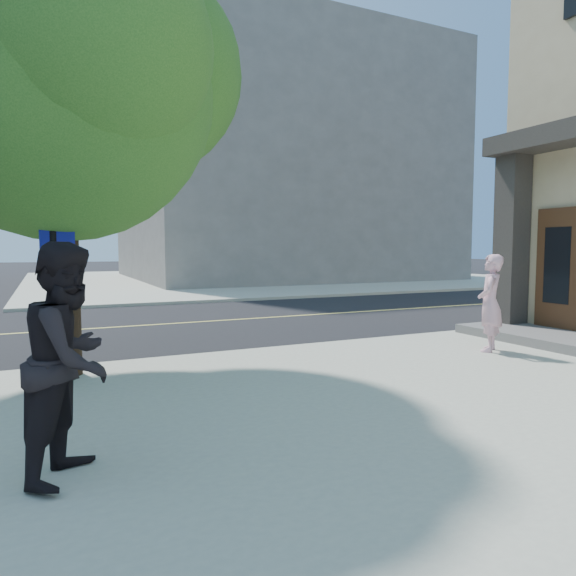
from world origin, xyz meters
TOP-DOWN VIEW (x-y plane):
  - ground at (0.00, 0.00)m, footprint 140.00×140.00m
  - road_ew at (0.00, 4.50)m, footprint 140.00×9.00m
  - sidewalk_ne at (13.50, 21.50)m, footprint 29.00×25.00m
  - filler_ne at (14.00, 22.00)m, footprint 18.00×16.00m
  - man_on_phone at (7.45, -2.05)m, footprint 0.76×0.73m
  - pedestrian at (0.38, -4.33)m, footprint 1.09×1.17m
  - street_tree at (0.62, -0.69)m, footprint 5.38×4.89m

SIDE VIEW (x-z plane):
  - ground at x=0.00m, z-range 0.00..0.00m
  - road_ew at x=0.00m, z-range 0.00..0.01m
  - sidewalk_ne at x=13.50m, z-range 0.00..0.12m
  - man_on_phone at x=7.45m, z-range 0.12..1.87m
  - pedestrian at x=0.38m, z-range 0.12..2.04m
  - street_tree at x=0.62m, z-range 1.16..8.30m
  - filler_ne at x=14.00m, z-range 0.12..14.12m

